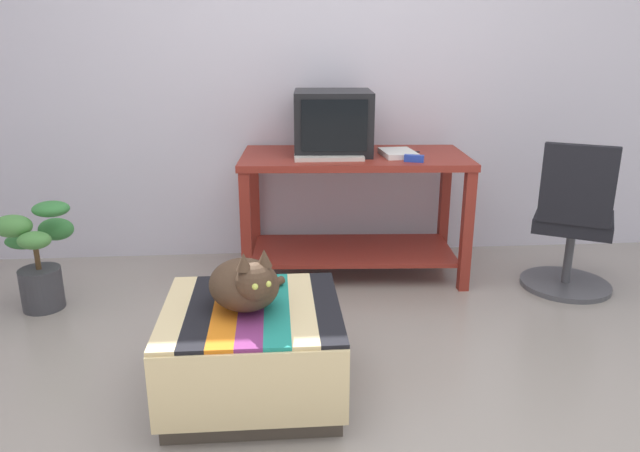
{
  "coord_description": "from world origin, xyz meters",
  "views": [
    {
      "loc": [
        -0.26,
        -1.9,
        1.42
      ],
      "look_at": [
        -0.05,
        0.85,
        0.55
      ],
      "focal_mm": 33.06,
      "sensor_mm": 36.0,
      "label": 1
    }
  ],
  "objects_px": {
    "book": "(398,153)",
    "potted_plant": "(39,257)",
    "desk": "(353,193)",
    "office_chair": "(572,228)",
    "stapler": "(414,158)",
    "tv_monitor": "(333,123)",
    "ottoman_with_blanket": "(253,351)",
    "keyboard": "(329,157)",
    "cat": "(246,284)"
  },
  "relations": [
    {
      "from": "book",
      "to": "potted_plant",
      "type": "relative_size",
      "value": 0.43
    },
    {
      "from": "desk",
      "to": "office_chair",
      "type": "distance_m",
      "value": 1.29
    },
    {
      "from": "desk",
      "to": "stapler",
      "type": "xyz_separation_m",
      "value": [
        0.31,
        -0.25,
        0.26
      ]
    },
    {
      "from": "stapler",
      "to": "tv_monitor",
      "type": "bearing_deg",
      "value": 74.5
    },
    {
      "from": "ottoman_with_blanket",
      "to": "potted_plant",
      "type": "xyz_separation_m",
      "value": [
        -1.18,
        0.93,
        0.1
      ]
    },
    {
      "from": "tv_monitor",
      "to": "keyboard",
      "type": "xyz_separation_m",
      "value": [
        -0.04,
        -0.21,
        -0.17
      ]
    },
    {
      "from": "cat",
      "to": "tv_monitor",
      "type": "bearing_deg",
      "value": 47.27
    },
    {
      "from": "desk",
      "to": "tv_monitor",
      "type": "distance_m",
      "value": 0.45
    },
    {
      "from": "book",
      "to": "stapler",
      "type": "height_order",
      "value": "stapler"
    },
    {
      "from": "tv_monitor",
      "to": "potted_plant",
      "type": "distance_m",
      "value": 1.82
    },
    {
      "from": "keyboard",
      "to": "office_chair",
      "type": "distance_m",
      "value": 1.46
    },
    {
      "from": "book",
      "to": "keyboard",
      "type": "bearing_deg",
      "value": -173.88
    },
    {
      "from": "keyboard",
      "to": "stapler",
      "type": "height_order",
      "value": "stapler"
    },
    {
      "from": "tv_monitor",
      "to": "stapler",
      "type": "height_order",
      "value": "tv_monitor"
    },
    {
      "from": "desk",
      "to": "potted_plant",
      "type": "xyz_separation_m",
      "value": [
        -1.76,
        -0.4,
        -0.22
      ]
    },
    {
      "from": "ottoman_with_blanket",
      "to": "stapler",
      "type": "distance_m",
      "value": 1.52
    },
    {
      "from": "stapler",
      "to": "book",
      "type": "bearing_deg",
      "value": 37.04
    },
    {
      "from": "desk",
      "to": "book",
      "type": "height_order",
      "value": "book"
    },
    {
      "from": "cat",
      "to": "stapler",
      "type": "height_order",
      "value": "stapler"
    },
    {
      "from": "potted_plant",
      "to": "stapler",
      "type": "distance_m",
      "value": 2.13
    },
    {
      "from": "cat",
      "to": "potted_plant",
      "type": "relative_size",
      "value": 0.7
    },
    {
      "from": "keyboard",
      "to": "stapler",
      "type": "relative_size",
      "value": 3.64
    },
    {
      "from": "book",
      "to": "potted_plant",
      "type": "xyz_separation_m",
      "value": [
        -2.02,
        -0.34,
        -0.47
      ]
    },
    {
      "from": "ottoman_with_blanket",
      "to": "cat",
      "type": "height_order",
      "value": "cat"
    },
    {
      "from": "book",
      "to": "office_chair",
      "type": "height_order",
      "value": "office_chair"
    },
    {
      "from": "tv_monitor",
      "to": "cat",
      "type": "bearing_deg",
      "value": -105.27
    },
    {
      "from": "tv_monitor",
      "to": "cat",
      "type": "xyz_separation_m",
      "value": [
        -0.48,
        -1.41,
        -0.43
      ]
    },
    {
      "from": "tv_monitor",
      "to": "ottoman_with_blanket",
      "type": "height_order",
      "value": "tv_monitor"
    },
    {
      "from": "book",
      "to": "cat",
      "type": "height_order",
      "value": "book"
    },
    {
      "from": "ottoman_with_blanket",
      "to": "stapler",
      "type": "xyz_separation_m",
      "value": [
        0.9,
        1.08,
        0.58
      ]
    },
    {
      "from": "tv_monitor",
      "to": "keyboard",
      "type": "bearing_deg",
      "value": -97.96
    },
    {
      "from": "cat",
      "to": "potted_plant",
      "type": "xyz_separation_m",
      "value": [
        -1.16,
        0.94,
        -0.21
      ]
    },
    {
      "from": "keyboard",
      "to": "office_chair",
      "type": "relative_size",
      "value": 0.45
    },
    {
      "from": "desk",
      "to": "stapler",
      "type": "distance_m",
      "value": 0.48
    },
    {
      "from": "cat",
      "to": "potted_plant",
      "type": "height_order",
      "value": "cat"
    },
    {
      "from": "ottoman_with_blanket",
      "to": "office_chair",
      "type": "distance_m",
      "value": 2.05
    },
    {
      "from": "tv_monitor",
      "to": "book",
      "type": "distance_m",
      "value": 0.44
    },
    {
      "from": "keyboard",
      "to": "office_chair",
      "type": "xyz_separation_m",
      "value": [
        1.39,
        -0.25,
        -0.39
      ]
    },
    {
      "from": "potted_plant",
      "to": "desk",
      "type": "bearing_deg",
      "value": 12.88
    },
    {
      "from": "stapler",
      "to": "office_chair",
      "type": "bearing_deg",
      "value": -77.61
    },
    {
      "from": "tv_monitor",
      "to": "stapler",
      "type": "xyz_separation_m",
      "value": [
        0.43,
        -0.32,
        -0.16
      ]
    },
    {
      "from": "book",
      "to": "office_chair",
      "type": "distance_m",
      "value": 1.09
    },
    {
      "from": "keyboard",
      "to": "stapler",
      "type": "bearing_deg",
      "value": -12.32
    },
    {
      "from": "cat",
      "to": "stapler",
      "type": "bearing_deg",
      "value": 26.17
    },
    {
      "from": "tv_monitor",
      "to": "stapler",
      "type": "distance_m",
      "value": 0.56
    },
    {
      "from": "tv_monitor",
      "to": "cat",
      "type": "distance_m",
      "value": 1.55
    },
    {
      "from": "cat",
      "to": "stapler",
      "type": "relative_size",
      "value": 3.89
    },
    {
      "from": "keyboard",
      "to": "cat",
      "type": "xyz_separation_m",
      "value": [
        -0.44,
        -1.2,
        -0.26
      ]
    },
    {
      "from": "book",
      "to": "ottoman_with_blanket",
      "type": "relative_size",
      "value": 0.37
    },
    {
      "from": "ottoman_with_blanket",
      "to": "potted_plant",
      "type": "bearing_deg",
      "value": 141.76
    }
  ]
}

